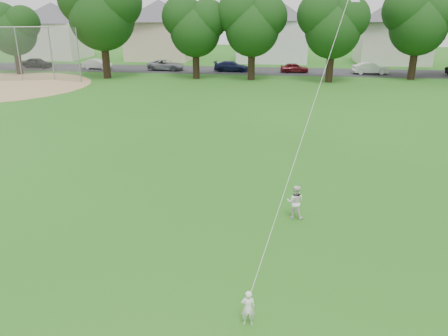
# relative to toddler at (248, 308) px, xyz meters

# --- Properties ---
(ground) EXTENTS (160.00, 160.00, 0.00)m
(ground) POSITION_rel_toddler_xyz_m (-1.09, 2.55, -0.47)
(ground) COLOR #1F5E15
(ground) RESTS_ON ground
(street) EXTENTS (90.00, 7.00, 0.01)m
(street) POSITION_rel_toddler_xyz_m (-1.09, 44.55, -0.47)
(street) COLOR #2D2D30
(street) RESTS_ON ground
(toddler) EXTENTS (0.37, 0.27, 0.95)m
(toddler) POSITION_rel_toddler_xyz_m (0.00, 0.00, 0.00)
(toddler) COLOR white
(toddler) RESTS_ON ground
(older_boy) EXTENTS (0.66, 0.54, 1.27)m
(older_boy) POSITION_rel_toddler_xyz_m (1.21, 5.88, 0.16)
(older_boy) COLOR white
(older_boy) RESTS_ON ground
(kite) EXTENTS (2.10, 6.29, 13.87)m
(kite) POSITION_rel_toddler_xyz_m (1.61, 5.73, 3.78)
(kite) COLOR silver
(kite) RESTS_ON ground
(baseball_backstop) EXTENTS (11.55, 5.12, 5.32)m
(baseball_backstop) POSITION_rel_toddler_xyz_m (-26.07, 33.33, 2.19)
(baseball_backstop) COLOR gray
(baseball_backstop) RESTS_ON ground
(tree_row) EXTENTS (80.90, 10.50, 11.13)m
(tree_row) POSITION_rel_toddler_xyz_m (3.27, 38.62, 5.92)
(tree_row) COLOR black
(tree_row) RESTS_ON ground
(parked_cars) EXTENTS (55.04, 2.47, 1.29)m
(parked_cars) POSITION_rel_toddler_xyz_m (-3.51, 43.55, 0.15)
(parked_cars) COLOR black
(parked_cars) RESTS_ON ground
(house_row) EXTENTS (77.19, 14.27, 10.06)m
(house_row) POSITION_rel_toddler_xyz_m (0.47, 54.55, 4.53)
(house_row) COLOR silver
(house_row) RESTS_ON ground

